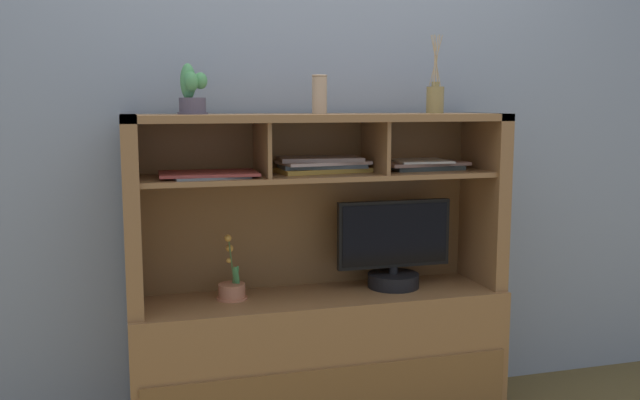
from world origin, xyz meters
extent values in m
cube|color=gray|center=(0.00, 0.24, 1.40)|extent=(6.00, 0.02, 2.80)
cube|color=brown|center=(0.00, 0.00, 0.29)|extent=(1.55, 0.41, 0.57)
cube|color=brown|center=(-0.74, 0.00, 0.95)|extent=(0.06, 0.37, 0.74)
cube|color=brown|center=(0.74, 0.00, 0.95)|extent=(0.06, 0.37, 0.74)
cube|color=brown|center=(0.00, 0.17, 0.93)|extent=(1.49, 0.02, 0.71)
cube|color=brown|center=(0.00, 0.00, 1.30)|extent=(1.55, 0.37, 0.03)
cube|color=brown|center=(0.00, 0.00, 1.07)|extent=(1.43, 0.33, 0.02)
cube|color=brown|center=(-0.24, 0.00, 1.18)|extent=(0.02, 0.31, 0.21)
cube|color=brown|center=(0.24, 0.00, 1.18)|extent=(0.02, 0.31, 0.21)
cylinder|color=black|center=(0.33, 0.02, 0.60)|extent=(0.22, 0.22, 0.06)
cylinder|color=black|center=(0.33, 0.02, 0.65)|extent=(0.04, 0.04, 0.03)
cube|color=black|center=(0.33, 0.02, 0.81)|extent=(0.50, 0.03, 0.29)
cube|color=black|center=(0.33, 0.00, 0.81)|extent=(0.47, 0.00, 0.26)
cylinder|color=#B97253|center=(-0.36, 0.02, 0.61)|extent=(0.11, 0.11, 0.06)
cylinder|color=#B97253|center=(-0.36, 0.02, 0.58)|extent=(0.12, 0.12, 0.01)
cylinder|color=#4C6B38|center=(-0.36, 0.02, 0.73)|extent=(0.03, 0.01, 0.19)
sphere|color=gold|center=(-0.37, 0.03, 0.73)|extent=(0.02, 0.02, 0.02)
sphere|color=gold|center=(-0.37, 0.04, 0.78)|extent=(0.03, 0.03, 0.03)
sphere|color=gold|center=(-0.38, 0.01, 0.83)|extent=(0.03, 0.03, 0.03)
ellipsoid|color=#459352|center=(-0.35, 0.01, 0.67)|extent=(0.04, 0.05, 0.10)
ellipsoid|color=#459352|center=(-0.35, 0.03, 0.67)|extent=(0.04, 0.05, 0.09)
cube|color=#313938|center=(0.48, 0.05, 1.09)|extent=(0.32, 0.22, 0.02)
cube|color=#967365|center=(0.47, 0.06, 1.10)|extent=(0.40, 0.25, 0.01)
cube|color=beige|center=(0.46, 0.05, 1.12)|extent=(0.24, 0.24, 0.01)
cube|color=slate|center=(-0.45, -0.03, 1.08)|extent=(0.30, 0.23, 0.01)
cube|color=#993C35|center=(-0.45, -0.01, 1.09)|extent=(0.38, 0.24, 0.01)
cube|color=#B78F38|center=(0.03, 0.05, 1.09)|extent=(0.40, 0.23, 0.02)
cube|color=slate|center=(0.02, 0.05, 1.10)|extent=(0.35, 0.15, 0.02)
cube|color=beige|center=(0.03, 0.05, 1.12)|extent=(0.38, 0.24, 0.01)
cube|color=gray|center=(0.02, 0.06, 1.13)|extent=(0.35, 0.23, 0.02)
cylinder|color=olive|center=(0.50, 0.00, 1.37)|extent=(0.07, 0.07, 0.11)
cylinder|color=olive|center=(0.50, 0.00, 1.44)|extent=(0.03, 0.03, 0.02)
cylinder|color=tan|center=(0.51, 0.00, 1.54)|extent=(0.00, 0.05, 0.21)
cylinder|color=tan|center=(0.51, 0.01, 1.54)|extent=(0.04, 0.04, 0.21)
cylinder|color=tan|center=(0.50, 0.01, 1.54)|extent=(0.03, 0.01, 0.21)
cylinder|color=tan|center=(0.50, 0.01, 1.54)|extent=(0.03, 0.05, 0.21)
cylinder|color=tan|center=(0.50, 0.00, 1.54)|extent=(0.02, 0.03, 0.21)
cylinder|color=tan|center=(0.50, 0.00, 1.54)|extent=(0.05, 0.01, 0.21)
cylinder|color=tan|center=(0.51, 0.00, 1.54)|extent=(0.04, 0.03, 0.21)
cylinder|color=#4E4758|center=(-0.50, 0.02, 1.35)|extent=(0.10, 0.10, 0.06)
cylinder|color=#4E4758|center=(-0.50, 0.02, 1.32)|extent=(0.12, 0.12, 0.01)
ellipsoid|color=#4B9355|center=(-0.47, 0.02, 1.45)|extent=(0.05, 0.06, 0.06)
ellipsoid|color=#4B9355|center=(-0.52, 0.04, 1.44)|extent=(0.06, 0.07, 0.14)
ellipsoid|color=#4B9355|center=(-0.51, 0.01, 1.44)|extent=(0.05, 0.06, 0.08)
cylinder|color=tan|center=(0.00, 0.01, 1.39)|extent=(0.06, 0.06, 0.15)
torus|color=tan|center=(0.00, 0.01, 1.47)|extent=(0.06, 0.06, 0.01)
camera|label=1|loc=(-0.75, -2.66, 1.36)|focal=38.36mm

